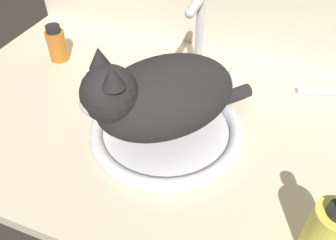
{
  "coord_description": "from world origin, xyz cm",
  "views": [
    {
      "loc": [
        19.6,
        -54.45,
        56.48
      ],
      "look_at": [
        0.41,
        -4.5,
        7.0
      ],
      "focal_mm": 36.34,
      "sensor_mm": 36.0,
      "label": 1
    }
  ],
  "objects_px": {
    "faucet": "(199,51)",
    "toothbrush": "(329,93)",
    "amber_bottle": "(57,44)",
    "sink_basin": "(168,129)",
    "soap_pump_bottle": "(328,231)",
    "cat": "(159,97)"
  },
  "relations": [
    {
      "from": "faucet",
      "to": "toothbrush",
      "type": "height_order",
      "value": "faucet"
    },
    {
      "from": "sink_basin",
      "to": "cat",
      "type": "distance_m",
      "value": 0.1
    },
    {
      "from": "sink_basin",
      "to": "soap_pump_bottle",
      "type": "xyz_separation_m",
      "value": [
        0.32,
        -0.16,
        0.05
      ]
    },
    {
      "from": "soap_pump_bottle",
      "to": "toothbrush",
      "type": "distance_m",
      "value": 0.44
    },
    {
      "from": "sink_basin",
      "to": "soap_pump_bottle",
      "type": "relative_size",
      "value": 2.12
    },
    {
      "from": "soap_pump_bottle",
      "to": "toothbrush",
      "type": "bearing_deg",
      "value": 89.57
    },
    {
      "from": "soap_pump_bottle",
      "to": "amber_bottle",
      "type": "bearing_deg",
      "value": 155.05
    },
    {
      "from": "faucet",
      "to": "soap_pump_bottle",
      "type": "relative_size",
      "value": 1.46
    },
    {
      "from": "amber_bottle",
      "to": "toothbrush",
      "type": "distance_m",
      "value": 0.73
    },
    {
      "from": "soap_pump_bottle",
      "to": "toothbrush",
      "type": "xyz_separation_m",
      "value": [
        0.0,
        0.44,
        -0.05
      ]
    },
    {
      "from": "cat",
      "to": "amber_bottle",
      "type": "height_order",
      "value": "cat"
    },
    {
      "from": "amber_bottle",
      "to": "toothbrush",
      "type": "xyz_separation_m",
      "value": [
        0.73,
        0.1,
        -0.04
      ]
    },
    {
      "from": "faucet",
      "to": "amber_bottle",
      "type": "bearing_deg",
      "value": -173.95
    },
    {
      "from": "sink_basin",
      "to": "faucet",
      "type": "xyz_separation_m",
      "value": [
        -0.0,
        0.21,
        0.08
      ]
    },
    {
      "from": "cat",
      "to": "soap_pump_bottle",
      "type": "height_order",
      "value": "cat"
    },
    {
      "from": "sink_basin",
      "to": "faucet",
      "type": "height_order",
      "value": "faucet"
    },
    {
      "from": "sink_basin",
      "to": "cat",
      "type": "xyz_separation_m",
      "value": [
        -0.01,
        -0.02,
        0.1
      ]
    },
    {
      "from": "sink_basin",
      "to": "soap_pump_bottle",
      "type": "distance_m",
      "value": 0.37
    },
    {
      "from": "faucet",
      "to": "toothbrush",
      "type": "bearing_deg",
      "value": 9.88
    },
    {
      "from": "cat",
      "to": "amber_bottle",
      "type": "xyz_separation_m",
      "value": [
        -0.38,
        0.19,
        -0.06
      ]
    },
    {
      "from": "sink_basin",
      "to": "amber_bottle",
      "type": "height_order",
      "value": "amber_bottle"
    },
    {
      "from": "faucet",
      "to": "toothbrush",
      "type": "relative_size",
      "value": 1.44
    }
  ]
}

